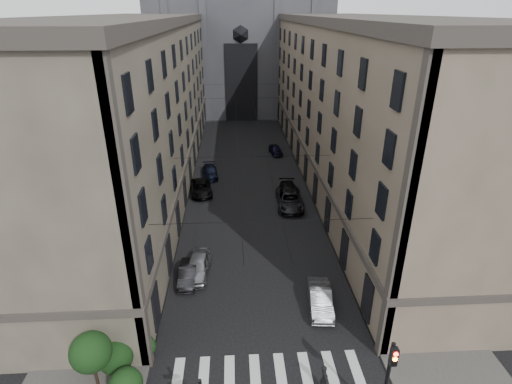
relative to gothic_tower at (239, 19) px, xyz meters
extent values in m
cube|color=#383533|center=(-10.50, -38.96, -17.72)|extent=(7.00, 80.00, 0.15)
cube|color=#383533|center=(10.50, -38.96, -17.72)|extent=(7.00, 80.00, 0.15)
cube|color=beige|center=(0.00, -69.96, -17.79)|extent=(11.00, 3.20, 0.01)
cube|color=#494438|center=(-13.50, -38.96, -8.80)|extent=(13.00, 60.00, 18.00)
cube|color=#38332D|center=(-13.50, -38.96, 0.60)|extent=(13.60, 60.60, 0.90)
cube|color=#38332D|center=(-13.50, -38.96, -13.60)|extent=(13.40, 60.30, 0.50)
cube|color=brown|center=(13.50, -38.96, -8.80)|extent=(13.00, 60.00, 18.00)
cube|color=#38332D|center=(13.50, -38.96, 0.60)|extent=(13.60, 60.60, 0.90)
cube|color=#38332D|center=(13.50, -38.96, -13.60)|extent=(13.40, 60.30, 0.50)
cube|color=#2D2D33|center=(0.00, 0.04, -2.80)|extent=(34.00, 22.00, 30.00)
cube|color=black|center=(0.00, -11.01, -10.80)|extent=(6.00, 0.30, 14.00)
cylinder|color=black|center=(5.60, -72.96, -15.20)|extent=(0.20, 0.20, 5.20)
cube|color=black|center=(5.60, -73.18, -13.20)|extent=(0.34, 0.30, 1.00)
cylinder|color=#FF0C07|center=(5.60, -73.34, -12.88)|extent=(0.22, 0.05, 0.22)
cylinder|color=orange|center=(5.60, -73.34, -13.20)|extent=(0.22, 0.05, 0.22)
cylinder|color=black|center=(5.60, -73.34, -13.52)|extent=(0.22, 0.05, 0.22)
sphere|color=black|center=(-7.80, -70.96, -16.75)|extent=(1.80, 1.80, 1.80)
sphere|color=black|center=(-8.80, -69.16, -16.65)|extent=(2.00, 2.00, 2.00)
sphere|color=black|center=(-7.40, -68.16, -16.95)|extent=(1.40, 1.40, 1.40)
cylinder|color=black|center=(-9.50, -70.46, -16.45)|extent=(0.16, 0.16, 2.40)
sphere|color=black|center=(-9.50, -70.46, -14.85)|extent=(2.20, 2.20, 2.20)
cylinder|color=black|center=(0.00, -64.96, -10.30)|extent=(14.00, 0.03, 0.03)
cylinder|color=black|center=(0.00, -52.96, -10.30)|extent=(14.00, 0.03, 0.03)
cylinder|color=black|center=(0.00, -39.96, -10.30)|extent=(14.00, 0.03, 0.03)
cylinder|color=black|center=(0.00, -26.96, -10.30)|extent=(14.00, 0.03, 0.03)
cylinder|color=black|center=(0.00, -14.96, -10.30)|extent=(14.00, 0.03, 0.03)
cylinder|color=black|center=(-1.30, -38.96, -10.70)|extent=(0.03, 60.00, 0.03)
cylinder|color=black|center=(1.30, -38.96, -10.70)|extent=(0.03, 60.00, 0.03)
imported|color=gray|center=(-4.78, -59.84, -17.02)|extent=(2.21, 4.69, 1.55)
imported|color=black|center=(-5.50, -60.61, -17.16)|extent=(1.35, 3.85, 1.27)
imported|color=black|center=(-5.54, -44.23, -17.09)|extent=(2.94, 5.32, 1.41)
imported|color=black|center=(-4.79, -39.06, -17.15)|extent=(2.32, 4.66, 1.30)
imported|color=gray|center=(4.20, -64.29, -17.07)|extent=(1.95, 4.54, 1.45)
imported|color=black|center=(4.20, -48.14, -16.98)|extent=(2.89, 5.95, 1.63)
imported|color=black|center=(4.41, -46.07, -17.05)|extent=(2.20, 5.20, 1.50)
imported|color=black|center=(4.47, -30.87, -17.13)|extent=(2.05, 4.07, 1.33)
imported|color=black|center=(3.01, -71.05, -16.92)|extent=(0.43, 0.65, 1.75)
camera|label=1|loc=(-1.67, -86.60, 1.64)|focal=28.00mm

